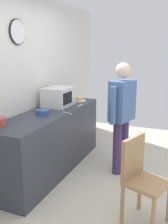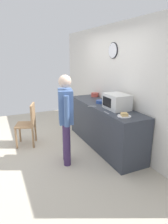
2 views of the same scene
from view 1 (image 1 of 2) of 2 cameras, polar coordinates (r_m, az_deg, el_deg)
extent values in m
plane|color=beige|center=(3.61, 8.78, -17.05)|extent=(6.00, 6.00, 0.00)
cube|color=silver|center=(3.83, -14.43, 5.22)|extent=(5.40, 0.10, 2.60)
cylinder|color=white|center=(3.77, -14.20, 16.47)|extent=(0.31, 0.03, 0.31)
cylinder|color=black|center=(3.77, -14.24, 16.46)|extent=(0.34, 0.02, 0.34)
cube|color=#333842|center=(4.04, -7.21, -6.27)|extent=(2.32, 0.62, 0.93)
cube|color=silver|center=(4.22, -5.57, 3.34)|extent=(0.50, 0.38, 0.30)
cube|color=black|center=(4.09, -3.57, 3.02)|extent=(0.30, 0.01, 0.18)
cylinder|color=white|center=(4.60, -1.09, 2.47)|extent=(0.24, 0.24, 0.01)
cube|color=#DBB46D|center=(4.60, -1.09, 2.87)|extent=(0.14, 0.14, 0.05)
cylinder|color=#33519E|center=(3.74, -8.95, 0.00)|extent=(0.19, 0.19, 0.06)
cube|color=silver|center=(4.25, -0.88, 1.46)|extent=(0.17, 0.03, 0.01)
cube|color=silver|center=(3.76, -3.63, -0.20)|extent=(0.09, 0.16, 0.01)
cylinder|color=#3F2A57|center=(4.10, 8.63, -6.90)|extent=(0.13, 0.13, 0.81)
cylinder|color=#3F2A57|center=(3.94, 7.20, -7.75)|extent=(0.13, 0.13, 0.81)
cube|color=#47669E|center=(3.83, 8.27, 2.43)|extent=(0.45, 0.34, 0.58)
cylinder|color=#47669E|center=(4.05, 10.01, 2.57)|extent=(0.09, 0.09, 0.52)
cylinder|color=#47669E|center=(3.62, 6.31, 1.37)|extent=(0.09, 0.09, 0.52)
sphere|color=beige|center=(3.76, 8.50, 8.88)|extent=(0.22, 0.22, 0.22)
cylinder|color=#A87F56|center=(2.84, 14.74, -21.53)|extent=(0.04, 0.04, 0.45)
cylinder|color=#A87F56|center=(2.98, 8.30, -19.29)|extent=(0.04, 0.04, 0.45)
cylinder|color=#A87F56|center=(3.24, 11.93, -16.50)|extent=(0.04, 0.04, 0.45)
cube|color=#A87F56|center=(2.91, 13.50, -14.78)|extent=(0.51, 0.51, 0.04)
cube|color=#A87F56|center=(2.88, 10.59, -9.51)|extent=(0.39, 0.17, 0.45)
camera|label=2|loc=(6.86, 24.81, 13.70)|focal=32.07mm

